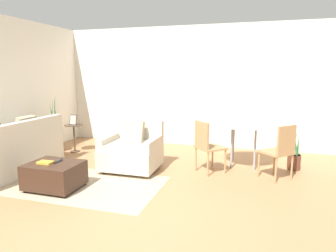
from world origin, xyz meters
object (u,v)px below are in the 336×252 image
couch (5,156)px  picture_frame (73,120)px  ottoman (55,175)px  tv_remote_primary (58,162)px  potted_plant (55,139)px  potted_plant_small (294,158)px  book_stack (45,162)px  tv_remote_secondary (59,160)px  dining_table (244,130)px  dining_chair_near_right (281,148)px  side_table (74,133)px  dining_chair_near_left (206,143)px  armchair (132,151)px

couch → picture_frame: bearing=81.5°
ottoman → tv_remote_primary: bearing=63.6°
couch → picture_frame: size_ratio=9.35×
ottoman → potted_plant: size_ratio=0.60×
ottoman → tv_remote_primary: (0.03, 0.06, 0.18)m
picture_frame → potted_plant_small: 4.46m
book_stack → tv_remote_secondary: book_stack is taller
dining_table → dining_chair_near_right: (0.59, -0.59, -0.16)m
picture_frame → tv_remote_primary: bearing=-62.1°
ottoman → book_stack: size_ratio=3.47×
tv_remote_secondary → potted_plant: bearing=128.9°
side_table → potted_plant_small: potted_plant_small is taller
book_stack → dining_chair_near_left: (2.12, 1.41, 0.11)m
side_table → dining_table: bearing=0.7°
tv_remote_primary → dining_chair_near_left: 2.38m
tv_remote_secondary → picture_frame: 2.01m
tv_remote_secondary → potted_plant: (-1.35, 1.67, -0.11)m
tv_remote_primary → picture_frame: 2.12m
ottoman → side_table: size_ratio=1.26×
couch → tv_remote_secondary: (1.17, -0.14, 0.08)m
tv_remote_secondary → potted_plant_small: size_ratio=0.19×
armchair → couch: bearing=-155.6°
potted_plant_small → tv_remote_secondary: bearing=-152.2°
dining_chair_near_right → tv_remote_secondary: bearing=-159.4°
dining_table → tv_remote_primary: bearing=-143.7°
armchair → potted_plant: 2.20m
side_table → dining_chair_near_right: (4.15, -0.55, 0.10)m
tv_remote_secondary → side_table: (-0.93, 1.76, 0.02)m
picture_frame → ottoman: bearing=-63.6°
book_stack → potted_plant: bearing=124.1°
ottoman → tv_remote_primary: 0.19m
picture_frame → couch: bearing=-98.5°
couch → tv_remote_primary: bearing=-11.0°
tv_remote_primary → potted_plant_small: size_ratio=0.23×
side_table → dining_chair_near_right: dining_chair_near_right is taller
tv_remote_primary → armchair: bearing=57.7°
dining_chair_near_right → book_stack: bearing=-156.8°
tv_remote_primary → tv_remote_secondary: 0.11m
tv_remote_primary → picture_frame: (-0.98, 1.85, 0.30)m
tv_remote_secondary → side_table: 1.99m
armchair → dining_table: (1.88, 0.79, 0.33)m
tv_remote_secondary → dining_table: (2.63, 1.80, 0.27)m
dining_table → tv_remote_secondary: bearing=-145.6°
armchair → dining_chair_near_right: dining_chair_near_right is taller
book_stack → armchair: bearing=55.6°
tv_remote_secondary → picture_frame: size_ratio=0.65×
side_table → potted_plant_small: bearing=1.2°
tv_remote_primary → dining_table: (2.58, 1.90, 0.27)m
book_stack → dining_table: (2.71, 2.00, 0.26)m
ottoman → book_stack: bearing=-154.3°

